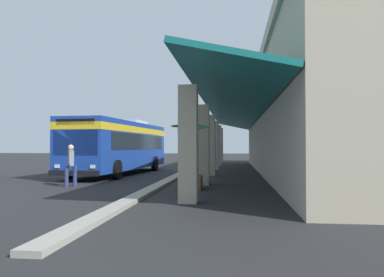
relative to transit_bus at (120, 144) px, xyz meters
The scene contains 6 objects.
ground 10.70m from the transit_bus, 117.91° to the left, with size 120.00×120.00×0.00m, color #262628.
curb_strip 4.65m from the transit_bus, 117.58° to the left, with size 37.20×0.50×0.12m, color #9E998E.
plaza_building 13.66m from the transit_bus, 98.42° to the left, with size 31.30×13.42×6.95m.
transit_bus is the anchor object (origin of this frame).
pedestrian 7.18m from the transit_bus, ahead, with size 0.67×0.43×1.75m.
potted_palm 9.19m from the transit_bus, 34.78° to the left, with size 1.81×1.57×2.58m.
Camera 1 is at (26.75, 5.58, 1.68)m, focal length 34.42 mm.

